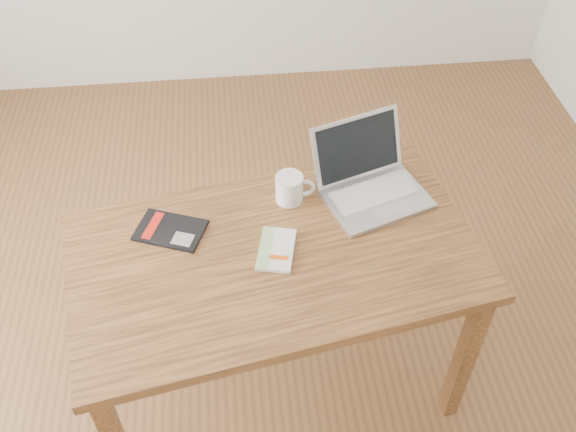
{
  "coord_description": "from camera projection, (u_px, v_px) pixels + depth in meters",
  "views": [
    {
      "loc": [
        0.0,
        -1.54,
        2.28
      ],
      "look_at": [
        0.15,
        -0.13,
        0.85
      ],
      "focal_mm": 40.0,
      "sensor_mm": 36.0,
      "label": 1
    }
  ],
  "objects": [
    {
      "name": "laptop",
      "position": [
        370.0,
        180.0,
        2.21
      ],
      "size": [
        0.42,
        0.41,
        0.23
      ],
      "rotation": [
        0.0,
        0.0,
        0.33
      ],
      "color": "silver",
      "rests_on": "desk"
    },
    {
      "name": "white_guidebook",
      "position": [
        276.0,
        250.0,
        2.04
      ],
      "size": [
        0.15,
        0.2,
        0.02
      ],
      "rotation": [
        0.0,
        0.0,
        -0.23
      ],
      "color": "beige",
      "rests_on": "desk"
    },
    {
      "name": "black_guidebook",
      "position": [
        170.0,
        230.0,
        2.1
      ],
      "size": [
        0.26,
        0.21,
        0.01
      ],
      "rotation": [
        0.0,
        0.0,
        1.2
      ],
      "color": "black",
      "rests_on": "desk"
    },
    {
      "name": "desk",
      "position": [
        275.0,
        271.0,
        2.1
      ],
      "size": [
        1.41,
        0.96,
        0.75
      ],
      "rotation": [
        0.0,
        0.0,
        0.18
      ],
      "color": "#58371A",
      "rests_on": "ground"
    },
    {
      "name": "coffee_mug",
      "position": [
        290.0,
        188.0,
        2.18
      ],
      "size": [
        0.14,
        0.1,
        0.1
      ],
      "rotation": [
        0.0,
        0.0,
        -0.06
      ],
      "color": "white",
      "rests_on": "desk"
    },
    {
      "name": "room",
      "position": [
        201.0,
        57.0,
        1.73
      ],
      "size": [
        4.04,
        4.04,
        2.7
      ],
      "color": "brown",
      "rests_on": "ground"
    }
  ]
}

